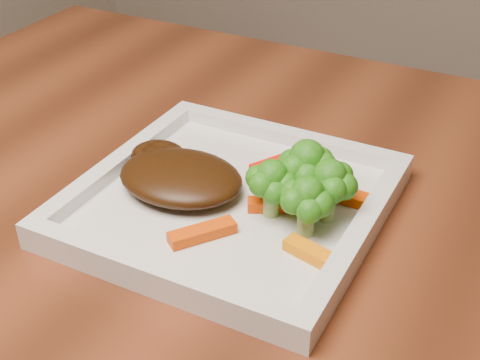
% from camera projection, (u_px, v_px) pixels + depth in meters
% --- Properties ---
extents(plate, '(0.27, 0.27, 0.01)m').
position_uv_depth(plate, '(231.00, 205.00, 0.63)').
color(plate, silver).
rests_on(plate, dining_table).
extents(steak, '(0.12, 0.10, 0.03)m').
position_uv_depth(steak, '(181.00, 177.00, 0.63)').
color(steak, '#331A07').
rests_on(steak, plate).
extents(broccoli_0, '(0.07, 0.07, 0.07)m').
position_uv_depth(broccoli_0, '(306.00, 170.00, 0.60)').
color(broccoli_0, '#347012').
rests_on(broccoli_0, plate).
extents(broccoli_1, '(0.07, 0.07, 0.06)m').
position_uv_depth(broccoli_1, '(329.00, 188.00, 0.58)').
color(broccoli_1, '#1D7A14').
rests_on(broccoli_1, plate).
extents(broccoli_2, '(0.07, 0.07, 0.06)m').
position_uv_depth(broccoli_2, '(306.00, 205.00, 0.56)').
color(broccoli_2, '#3C7313').
rests_on(broccoli_2, plate).
extents(broccoli_3, '(0.06, 0.06, 0.06)m').
position_uv_depth(broccoli_3, '(272.00, 185.00, 0.59)').
color(broccoli_3, '#245F0F').
rests_on(broccoli_3, plate).
extents(carrot_1, '(0.06, 0.03, 0.01)m').
position_uv_depth(carrot_1, '(315.00, 255.00, 0.55)').
color(carrot_1, orange).
rests_on(carrot_1, plate).
extents(carrot_2, '(0.05, 0.06, 0.01)m').
position_uv_depth(carrot_2, '(202.00, 233.00, 0.57)').
color(carrot_2, '#CA3D03').
rests_on(carrot_2, plate).
extents(carrot_3, '(0.06, 0.02, 0.01)m').
position_uv_depth(carrot_3, '(350.00, 197.00, 0.62)').
color(carrot_3, '#D24003').
rests_on(carrot_3, plate).
extents(carrot_4, '(0.04, 0.05, 0.01)m').
position_uv_depth(carrot_4, '(274.00, 164.00, 0.67)').
color(carrot_4, red).
rests_on(carrot_4, plate).
extents(carrot_6, '(0.05, 0.04, 0.01)m').
position_uv_depth(carrot_6, '(277.00, 205.00, 0.61)').
color(carrot_6, '#DA3C03').
rests_on(carrot_6, plate).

